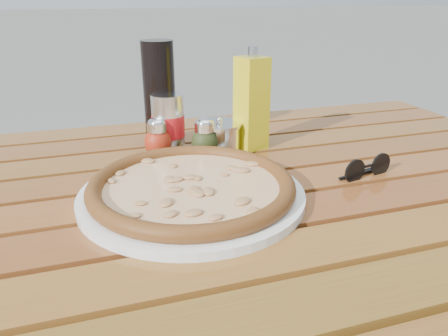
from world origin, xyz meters
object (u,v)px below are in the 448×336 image
object	(u,v)px
dark_bottle	(159,95)
parmesan_tin	(219,136)
pizza	(192,186)
pepper_shaker	(158,139)
table	(227,228)
olive_oil_cruet	(251,103)
plate	(192,195)
oregano_shaker	(205,138)
soda_can	(168,124)
sunglasses	(367,169)

from	to	relation	value
dark_bottle	parmesan_tin	distance (m)	0.15
pizza	dark_bottle	size ratio (longest dim) A/B	1.90
dark_bottle	parmesan_tin	xyz separation A→B (m)	(0.11, -0.07, -0.08)
pepper_shaker	parmesan_tin	bearing A→B (deg)	1.30
table	olive_oil_cruet	distance (m)	0.28
plate	oregano_shaker	size ratio (longest dim) A/B	4.39
soda_can	parmesan_tin	world-z (taller)	soda_can
pepper_shaker	olive_oil_cruet	distance (m)	0.21
pepper_shaker	olive_oil_cruet	bearing A→B (deg)	-1.07
pizza	parmesan_tin	bearing A→B (deg)	62.23
pepper_shaker	sunglasses	distance (m)	0.40
sunglasses	pizza	bearing A→B (deg)	166.91
pizza	olive_oil_cruet	bearing A→B (deg)	48.76
dark_bottle	soda_can	bearing A→B (deg)	-79.99
dark_bottle	pizza	bearing A→B (deg)	-90.51
table	soda_can	size ratio (longest dim) A/B	11.67
table	oregano_shaker	distance (m)	0.20
dark_bottle	sunglasses	xyz separation A→B (m)	(0.32, -0.29, -0.09)
plate	sunglasses	bearing A→B (deg)	-1.44
dark_bottle	soda_can	xyz separation A→B (m)	(0.01, -0.04, -0.05)
pepper_shaker	sunglasses	bearing A→B (deg)	-32.68
plate	pepper_shaker	size ratio (longest dim) A/B	4.39
oregano_shaker	olive_oil_cruet	xyz separation A→B (m)	(0.11, 0.02, 0.06)
plate	soda_can	bearing A→B (deg)	87.55
dark_bottle	soda_can	distance (m)	0.07
oregano_shaker	parmesan_tin	distance (m)	0.05
dark_bottle	parmesan_tin	bearing A→B (deg)	-31.72
table	dark_bottle	size ratio (longest dim) A/B	6.36
parmesan_tin	table	bearing A→B (deg)	-103.08
dark_bottle	parmesan_tin	size ratio (longest dim) A/B	2.22
pizza	olive_oil_cruet	distance (m)	0.28
dark_bottle	sunglasses	bearing A→B (deg)	-42.06
pepper_shaker	plate	bearing A→B (deg)	-85.28
pepper_shaker	olive_oil_cruet	world-z (taller)	olive_oil_cruet
parmesan_tin	sunglasses	xyz separation A→B (m)	(0.21, -0.22, -0.01)
pizza	pepper_shaker	distance (m)	0.21
plate	sunglasses	size ratio (longest dim) A/B	3.27
plate	pizza	xyz separation A→B (m)	(0.00, 0.00, 0.02)
sunglasses	plate	bearing A→B (deg)	166.91
plate	pepper_shaker	xyz separation A→B (m)	(-0.02, 0.21, 0.03)
soda_can	sunglasses	bearing A→B (deg)	-38.17
oregano_shaker	soda_can	distance (m)	0.09
table	soda_can	bearing A→B (deg)	104.65
table	dark_bottle	world-z (taller)	dark_bottle
pepper_shaker	dark_bottle	world-z (taller)	dark_bottle
oregano_shaker	dark_bottle	xyz separation A→B (m)	(-0.07, 0.10, 0.07)
plate	olive_oil_cruet	xyz separation A→B (m)	(0.18, 0.20, 0.09)
plate	oregano_shaker	xyz separation A→B (m)	(0.07, 0.18, 0.03)
table	soda_can	xyz separation A→B (m)	(-0.06, 0.22, 0.13)
pizza	pepper_shaker	world-z (taller)	pepper_shaker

